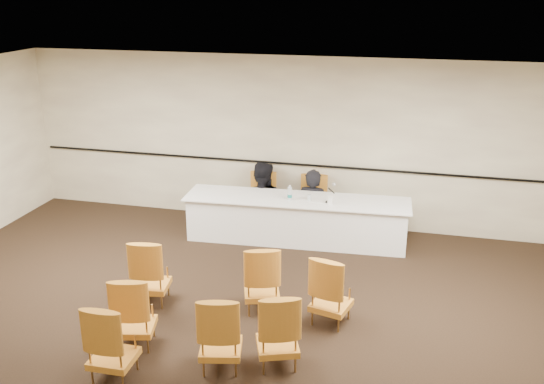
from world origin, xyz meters
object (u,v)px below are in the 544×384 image
(panelist_main_chair, at_px, (312,204))
(aud_chair_back_right, at_px, (278,328))
(panelist_second, at_px, (261,208))
(coffee_cup, at_px, (330,200))
(panelist_second_chair, at_px, (261,200))
(aud_chair_back_left, at_px, (134,310))
(microphone, at_px, (329,194))
(aud_chair_front_mid, at_px, (262,277))
(drinking_glass, at_px, (309,198))
(aud_chair_front_right, at_px, (332,289))
(aud_chair_back_mid, at_px, (220,331))
(aud_chair_extra, at_px, (112,340))
(aud_chair_front_left, at_px, (151,270))
(water_bottle, at_px, (290,193))
(panel_table, at_px, (296,220))
(panelist_main, at_px, (312,214))

(panelist_main_chair, xyz_separation_m, aud_chair_back_right, (0.36, -4.09, 0.00))
(panelist_second, height_order, coffee_cup, panelist_second)
(panelist_second_chair, distance_m, aud_chair_back_left, 4.10)
(panelist_second, height_order, microphone, panelist_second)
(panelist_second, xyz_separation_m, aud_chair_front_mid, (0.78, -2.88, 0.15))
(panelist_second, xyz_separation_m, panelist_second_chair, (0.00, 0.00, 0.15))
(drinking_glass, xyz_separation_m, coffee_cup, (0.36, -0.09, 0.02))
(aud_chair_front_right, relative_size, aud_chair_back_right, 1.00)
(panelist_second_chair, relative_size, aud_chair_back_left, 1.00)
(aud_chair_back_left, bearing_deg, aud_chair_back_mid, -22.66)
(aud_chair_back_right, distance_m, aud_chair_extra, 1.83)
(panelist_second_chair, bearing_deg, aud_chair_front_right, -63.24)
(aud_chair_front_left, relative_size, aud_chair_front_mid, 1.00)
(coffee_cup, distance_m, aud_chair_back_right, 3.42)
(water_bottle, height_order, aud_chair_extra, water_bottle)
(aud_chair_front_right, xyz_separation_m, aud_chair_extra, (-2.15, -1.74, 0.00))
(coffee_cup, height_order, aud_chair_front_mid, aud_chair_front_mid)
(aud_chair_front_left, xyz_separation_m, aud_chair_extra, (0.32, -1.67, 0.00))
(drinking_glass, xyz_separation_m, aud_chair_front_mid, (-0.19, -2.33, -0.33))
(panelist_second_chair, bearing_deg, panelist_main_chair, -0.00)
(aud_chair_front_left, bearing_deg, water_bottle, 51.70)
(microphone, relative_size, aud_chair_extra, 0.32)
(microphone, relative_size, aud_chair_back_left, 0.32)
(drinking_glass, distance_m, aud_chair_back_left, 3.82)
(drinking_glass, height_order, aud_chair_front_mid, aud_chair_front_mid)
(aud_chair_back_left, bearing_deg, panelist_main_chair, 57.60)
(panelist_second, distance_m, drinking_glass, 1.21)
(water_bottle, bearing_deg, panel_table, 42.53)
(aud_chair_front_mid, distance_m, aud_chair_extra, 2.20)
(panelist_main_chair, bearing_deg, aud_chair_back_mid, -96.70)
(aud_chair_front_left, height_order, aud_chair_front_right, same)
(panelist_main, relative_size, aud_chair_front_right, 1.73)
(coffee_cup, xyz_separation_m, aud_chair_back_mid, (-0.66, -3.61, -0.35))
(panelist_second_chair, distance_m, coffee_cup, 1.52)
(panel_table, bearing_deg, aud_chair_extra, -108.95)
(aud_chair_front_mid, relative_size, aud_chair_extra, 1.00)
(aud_chair_front_right, height_order, aud_chair_back_left, same)
(panel_table, bearing_deg, aud_chair_back_left, -112.51)
(drinking_glass, relative_size, aud_chair_back_mid, 0.11)
(panelist_main, relative_size, panelist_second, 0.96)
(aud_chair_front_right, bearing_deg, panelist_main, 118.67)
(aud_chair_front_mid, bearing_deg, aud_chair_front_right, -24.16)
(panelist_main, bearing_deg, aud_chair_back_right, 100.32)
(aud_chair_extra, bearing_deg, panelist_second, 83.73)
(aud_chair_back_right, bearing_deg, water_bottle, 79.69)
(panelist_second_chair, bearing_deg, aud_chair_front_mid, -78.21)
(microphone, xyz_separation_m, aud_chair_back_right, (-0.03, -3.45, -0.43))
(panelist_main_chair, relative_size, drinking_glass, 9.50)
(panel_table, xyz_separation_m, coffee_cup, (0.58, -0.12, 0.45))
(aud_chair_front_mid, bearing_deg, panelist_second_chair, 87.13)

